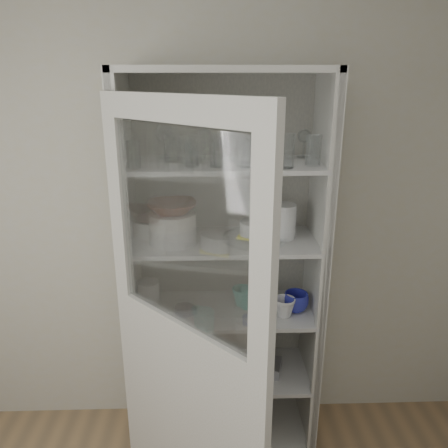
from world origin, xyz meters
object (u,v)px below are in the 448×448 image
(tin_box, at_px, (262,366))
(grey_bowl_stack, at_px, (283,221))
(measuring_cups, at_px, (184,310))
(pantry_cabinet, at_px, (224,289))
(goblet_1, at_px, (205,142))
(cupboard_door, at_px, (185,370))
(plate_stack_front, at_px, (173,235))
(terracotta_bowl, at_px, (172,207))
(goblet_3, at_px, (304,142))
(mug_white, at_px, (285,307))
(plate_stack_back, at_px, (151,226))
(goblet_2, at_px, (261,142))
(cream_dish, at_px, (226,362))
(white_canister, at_px, (149,293))
(mug_blue, at_px, (296,302))
(goblet_0, at_px, (164,140))
(white_ramekin, at_px, (255,228))
(cream_bowl, at_px, (172,220))
(glass_platter, at_px, (255,238))
(yellow_trivet, at_px, (255,235))
(mug_teal, at_px, (242,296))
(teal_jar, at_px, (248,298))

(tin_box, bearing_deg, grey_bowl_stack, 17.64)
(grey_bowl_stack, distance_m, measuring_cups, 0.70)
(pantry_cabinet, height_order, goblet_1, pantry_cabinet)
(cupboard_door, height_order, plate_stack_front, cupboard_door)
(terracotta_bowl, relative_size, measuring_cups, 2.39)
(goblet_3, height_order, mug_white, goblet_3)
(plate_stack_back, bearing_deg, mug_white, -15.11)
(goblet_3, xyz_separation_m, tin_box, (-0.19, -0.13, -1.25))
(goblet_2, bearing_deg, cream_dish, -157.31)
(tin_box, bearing_deg, goblet_2, 106.32)
(white_canister, bearing_deg, mug_blue, -6.30)
(goblet_0, bearing_deg, pantry_cabinet, -6.56)
(white_ramekin, bearing_deg, cream_bowl, -175.89)
(plate_stack_front, relative_size, plate_stack_back, 1.20)
(goblet_1, distance_m, white_ramekin, 0.50)
(plate_stack_front, relative_size, glass_platter, 0.71)
(cream_dish, bearing_deg, glass_platter, -10.88)
(goblet_1, bearing_deg, pantry_cabinet, -14.43)
(measuring_cups, relative_size, tin_box, 0.49)
(yellow_trivet, height_order, measuring_cups, yellow_trivet)
(goblet_0, distance_m, goblet_2, 0.48)
(plate_stack_front, distance_m, white_canister, 0.41)
(grey_bowl_stack, relative_size, mug_white, 1.63)
(yellow_trivet, relative_size, grey_bowl_stack, 0.85)
(measuring_cups, height_order, tin_box, measuring_cups)
(goblet_0, bearing_deg, plate_stack_front, -75.47)
(glass_platter, xyz_separation_m, mug_white, (0.16, -0.09, -0.36))
(goblet_0, distance_m, yellow_trivet, 0.66)
(goblet_1, bearing_deg, goblet_2, 0.15)
(goblet_0, relative_size, terracotta_bowl, 0.79)
(pantry_cabinet, distance_m, goblet_1, 0.81)
(cream_bowl, relative_size, measuring_cups, 2.32)
(goblet_1, distance_m, cream_dish, 1.25)
(terracotta_bowl, bearing_deg, cream_bowl, 0.00)
(plate_stack_front, xyz_separation_m, measuring_cups, (0.04, -0.01, -0.42))
(measuring_cups, bearing_deg, plate_stack_back, 140.11)
(goblet_0, distance_m, measuring_cups, 0.89)
(plate_stack_front, distance_m, mug_teal, 0.54)
(pantry_cabinet, xyz_separation_m, mug_white, (0.31, -0.16, -0.03))
(goblet_3, relative_size, mug_teal, 1.43)
(cupboard_door, bearing_deg, mug_white, 87.28)
(goblet_2, distance_m, terracotta_bowl, 0.55)
(yellow_trivet, distance_m, white_ramekin, 0.04)
(plate_stack_front, bearing_deg, tin_box, 2.92)
(terracotta_bowl, distance_m, teal_jar, 0.66)
(mug_teal, bearing_deg, white_ramekin, -13.30)
(white_ramekin, height_order, mug_teal, white_ramekin)
(terracotta_bowl, distance_m, measuring_cups, 0.57)
(plate_stack_front, bearing_deg, goblet_3, 12.89)
(goblet_0, height_order, plate_stack_back, goblet_0)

